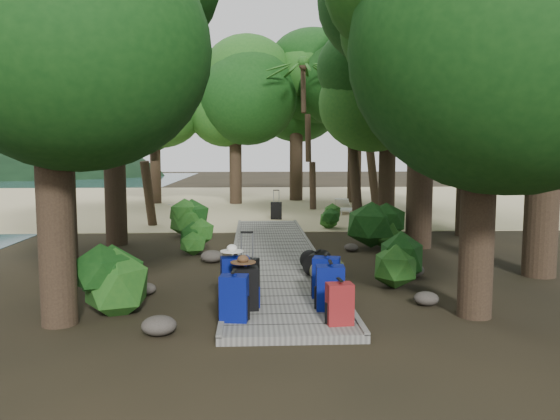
{
  "coord_description": "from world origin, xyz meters",
  "views": [
    {
      "loc": [
        -0.53,
        -11.79,
        2.47
      ],
      "look_at": [
        0.2,
        2.21,
        1.0
      ],
      "focal_mm": 35.0,
      "sensor_mm": 36.0,
      "label": 1
    }
  ],
  "objects_px": {
    "backpack_left_a": "(234,296)",
    "backpack_right_c": "(326,275)",
    "backpack_left_b": "(245,286)",
    "sun_lounger": "(345,207)",
    "backpack_right_d": "(331,275)",
    "lone_suitcase_on_sand": "(276,211)",
    "duffel_right_khaki": "(324,274)",
    "backpack_right_a": "(340,302)",
    "suitcase_on_boardwalk": "(247,275)",
    "backpack_left_c": "(235,277)",
    "backpack_left_d": "(241,271)",
    "backpack_right_b": "(330,285)",
    "duffel_right_black": "(318,263)",
    "kayak": "(179,209)"
  },
  "relations": [
    {
      "from": "backpack_right_b",
      "to": "lone_suitcase_on_sand",
      "type": "bearing_deg",
      "value": 94.45
    },
    {
      "from": "backpack_left_c",
      "to": "backpack_right_a",
      "type": "distance_m",
      "value": 1.88
    },
    {
      "from": "backpack_left_a",
      "to": "backpack_right_a",
      "type": "distance_m",
      "value": 1.47
    },
    {
      "from": "backpack_left_b",
      "to": "sun_lounger",
      "type": "height_order",
      "value": "backpack_left_b"
    },
    {
      "from": "duffel_right_black",
      "to": "lone_suitcase_on_sand",
      "type": "height_order",
      "value": "lone_suitcase_on_sand"
    },
    {
      "from": "duffel_right_black",
      "to": "lone_suitcase_on_sand",
      "type": "bearing_deg",
      "value": 114.13
    },
    {
      "from": "backpack_right_a",
      "to": "duffel_right_black",
      "type": "xyz_separation_m",
      "value": [
        0.08,
        3.19,
        -0.11
      ]
    },
    {
      "from": "backpack_right_d",
      "to": "suitcase_on_boardwalk",
      "type": "xyz_separation_m",
      "value": [
        -1.41,
        0.05,
        0.0
      ]
    },
    {
      "from": "backpack_right_b",
      "to": "kayak",
      "type": "xyz_separation_m",
      "value": [
        -4.17,
        14.52,
        -0.33
      ]
    },
    {
      "from": "backpack_left_d",
      "to": "backpack_right_a",
      "type": "relative_size",
      "value": 0.79
    },
    {
      "from": "backpack_right_b",
      "to": "backpack_right_c",
      "type": "xyz_separation_m",
      "value": [
        0.04,
        0.71,
        -0.01
      ]
    },
    {
      "from": "backpack_left_d",
      "to": "backpack_right_a",
      "type": "xyz_separation_m",
      "value": [
        1.41,
        -2.36,
        0.07
      ]
    },
    {
      "from": "backpack_left_b",
      "to": "sun_lounger",
      "type": "xyz_separation_m",
      "value": [
        3.88,
        13.76,
        -0.17
      ]
    },
    {
      "from": "backpack_left_c",
      "to": "backpack_right_d",
      "type": "relative_size",
      "value": 1.39
    },
    {
      "from": "backpack_left_b",
      "to": "backpack_right_b",
      "type": "xyz_separation_m",
      "value": [
        1.27,
        -0.07,
        0.02
      ]
    },
    {
      "from": "backpack_right_a",
      "to": "duffel_right_khaki",
      "type": "relative_size",
      "value": 1.09
    },
    {
      "from": "backpack_left_d",
      "to": "backpack_right_b",
      "type": "bearing_deg",
      "value": -42.61
    },
    {
      "from": "backpack_left_c",
      "to": "backpack_left_d",
      "type": "relative_size",
      "value": 1.61
    },
    {
      "from": "duffel_right_black",
      "to": "backpack_left_b",
      "type": "bearing_deg",
      "value": -98.05
    },
    {
      "from": "kayak",
      "to": "backpack_left_d",
      "type": "bearing_deg",
      "value": -97.04
    },
    {
      "from": "backpack_left_a",
      "to": "backpack_right_a",
      "type": "relative_size",
      "value": 1.14
    },
    {
      "from": "backpack_right_a",
      "to": "duffel_right_khaki",
      "type": "bearing_deg",
      "value": 82.16
    },
    {
      "from": "kayak",
      "to": "sun_lounger",
      "type": "distance_m",
      "value": 6.81
    },
    {
      "from": "sun_lounger",
      "to": "lone_suitcase_on_sand",
      "type": "bearing_deg",
      "value": -128.24
    },
    {
      "from": "backpack_left_a",
      "to": "backpack_left_c",
      "type": "relative_size",
      "value": 0.9
    },
    {
      "from": "suitcase_on_boardwalk",
      "to": "lone_suitcase_on_sand",
      "type": "distance_m",
      "value": 11.07
    },
    {
      "from": "backpack_right_c",
      "to": "suitcase_on_boardwalk",
      "type": "xyz_separation_m",
      "value": [
        -1.29,
        0.35,
        -0.07
      ]
    },
    {
      "from": "lone_suitcase_on_sand",
      "to": "sun_lounger",
      "type": "height_order",
      "value": "lone_suitcase_on_sand"
    },
    {
      "from": "backpack_left_a",
      "to": "duffel_right_black",
      "type": "height_order",
      "value": "backpack_left_a"
    },
    {
      "from": "backpack_left_d",
      "to": "sun_lounger",
      "type": "height_order",
      "value": "backpack_left_d"
    },
    {
      "from": "lone_suitcase_on_sand",
      "to": "backpack_right_b",
      "type": "bearing_deg",
      "value": -84.16
    },
    {
      "from": "suitcase_on_boardwalk",
      "to": "backpack_left_b",
      "type": "bearing_deg",
      "value": -74.15
    },
    {
      "from": "backpack_right_d",
      "to": "lone_suitcase_on_sand",
      "type": "bearing_deg",
      "value": 90.78
    },
    {
      "from": "backpack_right_a",
      "to": "backpack_right_d",
      "type": "xyz_separation_m",
      "value": [
        0.13,
        1.71,
        -0.03
      ]
    },
    {
      "from": "backpack_right_c",
      "to": "backpack_right_d",
      "type": "distance_m",
      "value": 0.33
    },
    {
      "from": "backpack_left_a",
      "to": "backpack_right_c",
      "type": "height_order",
      "value": "backpack_right_c"
    },
    {
      "from": "duffel_right_khaki",
      "to": "sun_lounger",
      "type": "relative_size",
      "value": 0.33
    },
    {
      "from": "suitcase_on_boardwalk",
      "to": "sun_lounger",
      "type": "xyz_separation_m",
      "value": [
        3.86,
        12.77,
        -0.11
      ]
    },
    {
      "from": "backpack_left_b",
      "to": "backpack_right_a",
      "type": "bearing_deg",
      "value": -35.15
    },
    {
      "from": "kayak",
      "to": "sun_lounger",
      "type": "xyz_separation_m",
      "value": [
        6.78,
        -0.69,
        0.15
      ]
    },
    {
      "from": "duffel_right_black",
      "to": "duffel_right_khaki",
      "type": "bearing_deg",
      "value": -68.19
    },
    {
      "from": "backpack_left_b",
      "to": "backpack_right_a",
      "type": "height_order",
      "value": "backpack_left_b"
    },
    {
      "from": "backpack_left_d",
      "to": "kayak",
      "type": "height_order",
      "value": "backpack_left_d"
    },
    {
      "from": "backpack_right_d",
      "to": "duffel_right_khaki",
      "type": "relative_size",
      "value": 1.0
    },
    {
      "from": "backpack_left_c",
      "to": "backpack_right_c",
      "type": "relative_size",
      "value": 1.1
    },
    {
      "from": "backpack_right_a",
      "to": "backpack_right_c",
      "type": "xyz_separation_m",
      "value": [
        0.01,
        1.42,
        0.05
      ]
    },
    {
      "from": "backpack_left_a",
      "to": "lone_suitcase_on_sand",
      "type": "bearing_deg",
      "value": 92.34
    },
    {
      "from": "backpack_left_b",
      "to": "backpack_left_d",
      "type": "bearing_deg",
      "value": 89.47
    },
    {
      "from": "kayak",
      "to": "backpack_left_c",
      "type": "bearing_deg",
      "value": -98.28
    },
    {
      "from": "backpack_left_a",
      "to": "backpack_left_c",
      "type": "distance_m",
      "value": 0.95
    }
  ]
}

